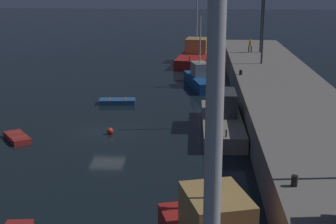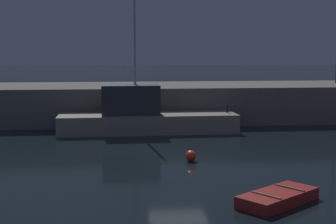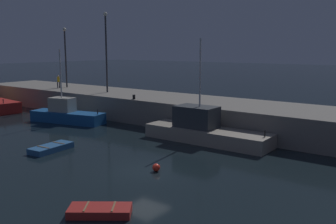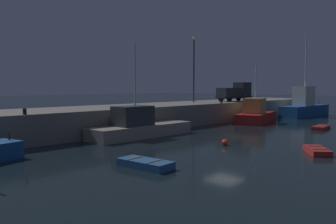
# 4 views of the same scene
# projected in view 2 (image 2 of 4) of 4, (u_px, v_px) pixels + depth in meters

# --- Properties ---
(ground_plane) EXTENTS (320.00, 320.00, 0.00)m
(ground_plane) POSITION_uv_depth(u_px,v_px,m) (178.00, 164.00, 21.27)
(ground_plane) COLOR black
(pier_quay) EXTENTS (76.10, 7.67, 2.46)m
(pier_quay) POSITION_uv_depth(u_px,v_px,m) (153.00, 102.00, 35.01)
(pier_quay) COLOR gray
(pier_quay) RESTS_ON ground
(fishing_boat_blue) EXTENTS (10.56, 3.05, 8.26)m
(fishing_boat_blue) POSITION_uv_depth(u_px,v_px,m) (143.00, 116.00, 29.54)
(fishing_boat_blue) COLOR gray
(fishing_boat_blue) RESTS_ON ground
(rowboat_white_mid) EXTENTS (3.00, 2.67, 0.42)m
(rowboat_white_mid) POSITION_uv_depth(u_px,v_px,m) (278.00, 198.00, 15.63)
(rowboat_white_mid) COLOR #B22823
(rowboat_white_mid) RESTS_ON ground
(mooring_buoy_near) EXTENTS (0.48, 0.48, 0.48)m
(mooring_buoy_near) POSITION_uv_depth(u_px,v_px,m) (191.00, 156.00, 21.68)
(mooring_buoy_near) COLOR red
(mooring_buoy_near) RESTS_ON ground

